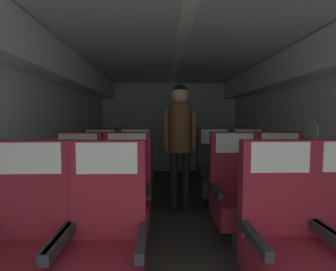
# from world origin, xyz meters

# --- Properties ---
(ground) EXTENTS (3.31, 6.17, 0.02)m
(ground) POSITION_xyz_m (0.00, 2.88, -0.01)
(ground) COLOR #3D3833
(fuselage_shell) EXTENTS (3.19, 5.82, 2.09)m
(fuselage_shell) POSITION_xyz_m (0.00, 3.14, 1.49)
(fuselage_shell) COLOR silver
(fuselage_shell) RESTS_ON ground
(seat_a_left_window) EXTENTS (0.51, 0.52, 1.08)m
(seat_a_left_window) POSITION_xyz_m (-1.04, 1.61, 0.45)
(seat_a_left_window) COLOR #38383D
(seat_a_left_window) RESTS_ON ground
(seat_a_left_aisle) EXTENTS (0.51, 0.52, 1.08)m
(seat_a_left_aisle) POSITION_xyz_m (-0.55, 1.60, 0.45)
(seat_a_left_aisle) COLOR #38383D
(seat_a_left_aisle) RESTS_ON ground
(seat_a_right_window) EXTENTS (0.51, 0.52, 1.08)m
(seat_a_right_window) POSITION_xyz_m (0.56, 1.59, 0.45)
(seat_a_right_window) COLOR #38383D
(seat_a_right_window) RESTS_ON ground
(seat_b_left_window) EXTENTS (0.51, 0.52, 1.08)m
(seat_b_left_window) POSITION_xyz_m (-1.04, 2.53, 0.45)
(seat_b_left_window) COLOR #38383D
(seat_b_left_window) RESTS_ON ground
(seat_b_left_aisle) EXTENTS (0.51, 0.52, 1.08)m
(seat_b_left_aisle) POSITION_xyz_m (-0.55, 2.55, 0.45)
(seat_b_left_aisle) COLOR #38383D
(seat_b_left_aisle) RESTS_ON ground
(seat_b_right_aisle) EXTENTS (0.51, 0.52, 1.08)m
(seat_b_right_aisle) POSITION_xyz_m (1.03, 2.54, 0.45)
(seat_b_right_aisle) COLOR #38383D
(seat_b_right_aisle) RESTS_ON ground
(seat_b_right_window) EXTENTS (0.51, 0.52, 1.08)m
(seat_b_right_window) POSITION_xyz_m (0.55, 2.53, 0.45)
(seat_b_right_window) COLOR #38383D
(seat_b_right_window) RESTS_ON ground
(seat_c_left_window) EXTENTS (0.51, 0.52, 1.08)m
(seat_c_left_window) POSITION_xyz_m (-1.04, 3.46, 0.45)
(seat_c_left_window) COLOR #38383D
(seat_c_left_window) RESTS_ON ground
(seat_c_left_aisle) EXTENTS (0.51, 0.52, 1.08)m
(seat_c_left_aisle) POSITION_xyz_m (-0.56, 3.46, 0.45)
(seat_c_left_aisle) COLOR #38383D
(seat_c_left_aisle) RESTS_ON ground
(seat_c_right_aisle) EXTENTS (0.51, 0.52, 1.08)m
(seat_c_right_aisle) POSITION_xyz_m (1.03, 3.45, 0.45)
(seat_c_right_aisle) COLOR #38383D
(seat_c_right_aisle) RESTS_ON ground
(seat_c_right_window) EXTENTS (0.51, 0.52, 1.08)m
(seat_c_right_window) POSITION_xyz_m (0.56, 3.46, 0.45)
(seat_c_right_window) COLOR #38383D
(seat_c_right_window) RESTS_ON ground
(flight_attendant) EXTENTS (0.43, 0.28, 1.66)m
(flight_attendant) POSITION_xyz_m (0.04, 3.32, 1.03)
(flight_attendant) COLOR black
(flight_attendant) RESTS_ON ground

